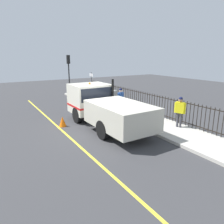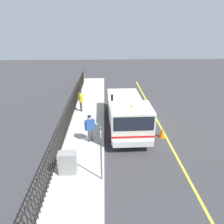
{
  "view_description": "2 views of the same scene",
  "coord_description": "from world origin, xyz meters",
  "px_view_note": "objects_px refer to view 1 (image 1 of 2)",
  "views": [
    {
      "loc": [
        -5.38,
        -9.78,
        4.05
      ],
      "look_at": [
        0.96,
        0.69,
        0.79
      ],
      "focal_mm": 34.4,
      "sensor_mm": 36.0,
      "label": 1
    },
    {
      "loc": [
        1.83,
        12.61,
        6.58
      ],
      "look_at": [
        1.41,
        0.99,
        1.34
      ],
      "focal_mm": 32.19,
      "sensor_mm": 36.0,
      "label": 2
    }
  ],
  "objects_px": {
    "traffic_light_near": "(69,67)",
    "utility_cabinet": "(112,97)",
    "pedestrian_distant": "(180,109)",
    "work_truck": "(102,105)",
    "street_sign": "(92,85)",
    "worker_standing": "(121,98)",
    "traffic_cone": "(63,121)"
  },
  "relations": [
    {
      "from": "work_truck",
      "to": "pedestrian_distant",
      "type": "xyz_separation_m",
      "value": [
        3.3,
        -2.86,
        -0.05
      ]
    },
    {
      "from": "utility_cabinet",
      "to": "street_sign",
      "type": "relative_size",
      "value": 0.42
    },
    {
      "from": "worker_standing",
      "to": "utility_cabinet",
      "type": "xyz_separation_m",
      "value": [
        0.87,
        2.67,
        -0.49
      ]
    },
    {
      "from": "worker_standing",
      "to": "pedestrian_distant",
      "type": "distance_m",
      "value": 4.53
    },
    {
      "from": "work_truck",
      "to": "pedestrian_distant",
      "type": "relative_size",
      "value": 3.84
    },
    {
      "from": "traffic_cone",
      "to": "work_truck",
      "type": "bearing_deg",
      "value": -26.19
    },
    {
      "from": "utility_cabinet",
      "to": "street_sign",
      "type": "xyz_separation_m",
      "value": [
        -1.57,
        0.48,
        1.06
      ]
    },
    {
      "from": "worker_standing",
      "to": "traffic_light_near",
      "type": "distance_m",
      "value": 9.06
    },
    {
      "from": "work_truck",
      "to": "traffic_light_near",
      "type": "relative_size",
      "value": 1.68
    },
    {
      "from": "work_truck",
      "to": "traffic_light_near",
      "type": "bearing_deg",
      "value": 78.74
    },
    {
      "from": "pedestrian_distant",
      "to": "street_sign",
      "type": "height_order",
      "value": "street_sign"
    },
    {
      "from": "pedestrian_distant",
      "to": "utility_cabinet",
      "type": "height_order",
      "value": "pedestrian_distant"
    },
    {
      "from": "traffic_light_near",
      "to": "utility_cabinet",
      "type": "bearing_deg",
      "value": 96.89
    },
    {
      "from": "pedestrian_distant",
      "to": "traffic_light_near",
      "type": "relative_size",
      "value": 0.44
    },
    {
      "from": "traffic_light_near",
      "to": "traffic_cone",
      "type": "relative_size",
      "value": 6.52
    },
    {
      "from": "pedestrian_distant",
      "to": "utility_cabinet",
      "type": "distance_m",
      "value": 7.11
    },
    {
      "from": "worker_standing",
      "to": "utility_cabinet",
      "type": "bearing_deg",
      "value": -134.8
    },
    {
      "from": "worker_standing",
      "to": "work_truck",
      "type": "bearing_deg",
      "value": 7.13
    },
    {
      "from": "work_truck",
      "to": "traffic_light_near",
      "type": "distance_m",
      "value": 10.74
    },
    {
      "from": "work_truck",
      "to": "utility_cabinet",
      "type": "xyz_separation_m",
      "value": [
        3.18,
        4.23,
        -0.56
      ]
    },
    {
      "from": "pedestrian_distant",
      "to": "traffic_cone",
      "type": "bearing_deg",
      "value": -147.46
    },
    {
      "from": "work_truck",
      "to": "street_sign",
      "type": "height_order",
      "value": "street_sign"
    },
    {
      "from": "work_truck",
      "to": "utility_cabinet",
      "type": "distance_m",
      "value": 5.32
    },
    {
      "from": "traffic_light_near",
      "to": "street_sign",
      "type": "relative_size",
      "value": 1.51
    },
    {
      "from": "pedestrian_distant",
      "to": "street_sign",
      "type": "bearing_deg",
      "value": 170.9
    },
    {
      "from": "pedestrian_distant",
      "to": "worker_standing",
      "type": "bearing_deg",
      "value": 170.95
    },
    {
      "from": "work_truck",
      "to": "traffic_cone",
      "type": "distance_m",
      "value": 2.51
    },
    {
      "from": "pedestrian_distant",
      "to": "traffic_light_near",
      "type": "height_order",
      "value": "traffic_light_near"
    },
    {
      "from": "worker_standing",
      "to": "utility_cabinet",
      "type": "relative_size",
      "value": 1.56
    },
    {
      "from": "utility_cabinet",
      "to": "pedestrian_distant",
      "type": "bearing_deg",
      "value": -89.02
    },
    {
      "from": "traffic_cone",
      "to": "street_sign",
      "type": "height_order",
      "value": "street_sign"
    },
    {
      "from": "street_sign",
      "to": "worker_standing",
      "type": "bearing_deg",
      "value": -77.51
    }
  ]
}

